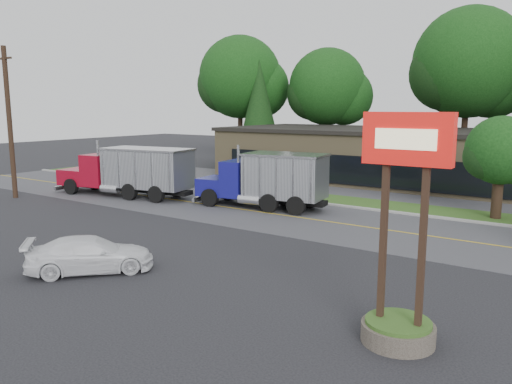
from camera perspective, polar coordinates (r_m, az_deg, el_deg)
ground at (r=21.40m, az=-9.53°, el=-6.93°), size 140.00×140.00×0.00m
road at (r=28.33m, az=3.22°, el=-2.71°), size 60.00×8.00×0.02m
center_line at (r=28.33m, az=3.22°, el=-2.71°), size 60.00×0.12×0.01m
curb at (r=31.92m, az=7.16°, el=-1.36°), size 60.00×0.30×0.12m
grass_verge at (r=33.50m, az=8.58°, el=-0.88°), size 60.00×3.40×0.03m
far_parking at (r=38.00m, az=11.91°, el=0.27°), size 60.00×7.00×0.02m
strip_mall at (r=42.68m, az=17.62°, el=3.74°), size 32.00×12.00×4.00m
utility_pole at (r=37.13m, az=-26.34°, el=7.17°), size 1.60×0.32×10.00m
bilo_sign at (r=13.37m, az=16.25°, el=-8.31°), size 2.20×1.90×5.95m
tree_far_a at (r=58.03m, az=-1.64°, el=12.54°), size 9.87×9.29×14.09m
tree_far_b at (r=54.48m, az=8.32°, el=11.40°), size 8.59×8.09×12.25m
tree_far_c at (r=49.95m, az=23.33°, el=12.87°), size 10.47×9.86×14.94m
evergreen_left at (r=54.00m, az=0.37°, el=9.69°), size 4.88×4.88×11.09m
tree_verge at (r=30.11m, az=26.30°, el=3.94°), size 3.95×3.72×5.64m
dump_truck_red at (r=35.05m, az=-14.11°, el=2.41°), size 10.60×4.08×3.36m
dump_truck_blue at (r=30.05m, az=1.39°, el=1.51°), size 8.31×3.68×3.36m
rally_car at (r=19.67m, az=-18.41°, el=-6.78°), size 4.39×4.65×1.32m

